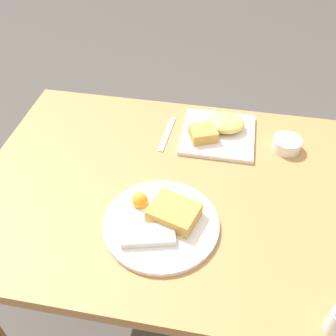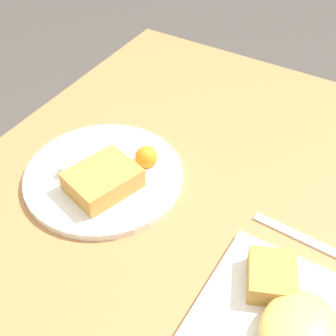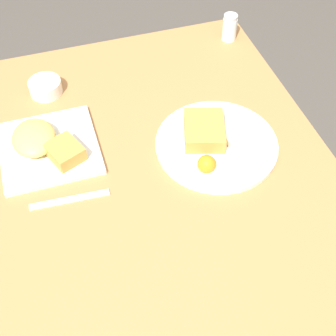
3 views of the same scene
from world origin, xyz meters
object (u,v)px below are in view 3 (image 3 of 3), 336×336
at_px(salt_shaker, 229,29).
at_px(sauce_ramekin, 45,87).
at_px(plate_oval_far, 215,142).
at_px(butter_knife, 70,200).
at_px(plate_square_near, 45,145).

bearing_deg(salt_shaker, sauce_ramekin, -81.84).
bearing_deg(plate_oval_far, sauce_ramekin, -131.52).
relative_size(sauce_ramekin, butter_knife, 0.49).
xyz_separation_m(plate_oval_far, sauce_ramekin, (-0.33, -0.37, 0.00)).
distance_m(plate_oval_far, sauce_ramekin, 0.49).
bearing_deg(plate_square_near, plate_oval_far, 74.59).
bearing_deg(salt_shaker, plate_square_near, -63.62).
xyz_separation_m(sauce_ramekin, butter_knife, (0.38, -0.00, -0.02)).
relative_size(plate_oval_far, sauce_ramekin, 3.43).
relative_size(plate_square_near, butter_knife, 1.29).
height_order(salt_shaker, butter_knife, salt_shaker).
bearing_deg(plate_oval_far, plate_square_near, -105.41).
bearing_deg(butter_knife, salt_shaker, 42.38).
bearing_deg(sauce_ramekin, plate_square_near, -7.81).
bearing_deg(sauce_ramekin, salt_shaker, 98.16).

